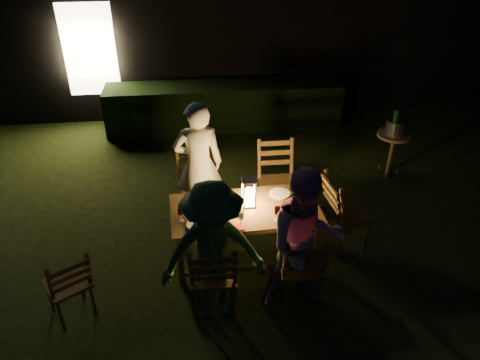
{
  "coord_description": "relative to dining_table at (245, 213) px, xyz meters",
  "views": [
    {
      "loc": [
        -1.04,
        -4.11,
        3.77
      ],
      "look_at": [
        -0.57,
        0.39,
        0.92
      ],
      "focal_mm": 35.0,
      "sensor_mm": 36.0,
      "label": 1
    }
  ],
  "objects": [
    {
      "name": "garden_envelope",
      "position": [
        0.52,
        6.01,
        0.95
      ],
      "size": [
        40.0,
        40.0,
        3.2
      ],
      "color": "black",
      "rests_on": "ground"
    },
    {
      "name": "dining_table",
      "position": [
        0.0,
        0.0,
        0.0
      ],
      "size": [
        1.72,
        0.92,
        0.7
      ],
      "rotation": [
        0.0,
        0.0,
        0.05
      ],
      "color": "brown",
      "rests_on": "ground"
    },
    {
      "name": "chair_near_left",
      "position": [
        -0.41,
        -0.79,
        -0.32
      ],
      "size": [
        0.47,
        0.5,
        1.02
      ],
      "rotation": [
        0.0,
        0.0,
        -0.04
      ],
      "color": "brown",
      "rests_on": "ground"
    },
    {
      "name": "chair_near_right",
      "position": [
        0.49,
        -0.74,
        -0.33
      ],
      "size": [
        0.44,
        0.48,
        0.98
      ],
      "rotation": [
        0.0,
        0.0,
        -0.01
      ],
      "color": "brown",
      "rests_on": "ground"
    },
    {
      "name": "chair_far_left",
      "position": [
        -0.49,
        0.75,
        -0.3
      ],
      "size": [
        0.57,
        0.6,
        1.08
      ],
      "rotation": [
        0.0,
        0.0,
        3.33
      ],
      "color": "brown",
      "rests_on": "ground"
    },
    {
      "name": "chair_far_right",
      "position": [
        0.51,
        0.8,
        -0.31
      ],
      "size": [
        0.47,
        0.51,
        1.06
      ],
      "rotation": [
        0.0,
        0.0,
        3.14
      ],
      "color": "brown",
      "rests_on": "ground"
    },
    {
      "name": "chair_end",
      "position": [
        1.23,
        0.06,
        -0.31
      ],
      "size": [
        0.55,
        0.52,
        1.04
      ],
      "rotation": [
        0.0,
        0.0,
        -1.44
      ],
      "color": "brown",
      "rests_on": "ground"
    },
    {
      "name": "chair_spare",
      "position": [
        -1.85,
        -0.72,
        -0.35
      ],
      "size": [
        0.57,
        0.58,
        0.91
      ],
      "rotation": [
        0.0,
        0.0,
        0.56
      ],
      "color": "brown",
      "rests_on": "ground"
    },
    {
      "name": "person_house_side",
      "position": [
        -0.49,
        0.79,
        0.21
      ],
      "size": [
        0.63,
        0.43,
        1.67
      ],
      "primitive_type": "imported",
      "rotation": [
        0.0,
        0.0,
        3.2
      ],
      "color": "#ECE6C9",
      "rests_on": "ground"
    },
    {
      "name": "person_opp_right",
      "position": [
        0.49,
        -0.79,
        0.18
      ],
      "size": [
        0.82,
        0.66,
        1.62
      ],
      "primitive_type": "imported",
      "rotation": [
        0.0,
        0.0,
        0.05
      ],
      "color": "#BC81A8",
      "rests_on": "ground"
    },
    {
      "name": "person_opp_left",
      "position": [
        -0.4,
        -0.84,
        0.16
      ],
      "size": [
        1.05,
        0.64,
        1.58
      ],
      "primitive_type": "imported",
      "rotation": [
        0.0,
        0.0,
        0.05
      ],
      "color": "#2B562F",
      "rests_on": "ground"
    },
    {
      "name": "lantern",
      "position": [
        0.05,
        0.05,
        0.23
      ],
      "size": [
        0.16,
        0.16,
        0.35
      ],
      "color": "white",
      "rests_on": "dining_table"
    },
    {
      "name": "plate_far_left",
      "position": [
        -0.56,
        0.19,
        0.08
      ],
      "size": [
        0.25,
        0.25,
        0.01
      ],
      "primitive_type": "cylinder",
      "color": "white",
      "rests_on": "dining_table"
    },
    {
      "name": "plate_near_left",
      "position": [
        -0.54,
        -0.25,
        0.08
      ],
      "size": [
        0.25,
        0.25,
        0.01
      ],
      "primitive_type": "cylinder",
      "color": "white",
      "rests_on": "dining_table"
    },
    {
      "name": "plate_far_right",
      "position": [
        0.44,
        0.24,
        0.08
      ],
      "size": [
        0.25,
        0.25,
        0.01
      ],
      "primitive_type": "cylinder",
      "color": "white",
      "rests_on": "dining_table"
    },
    {
      "name": "plate_near_right",
      "position": [
        0.46,
        -0.2,
        0.08
      ],
      "size": [
        0.25,
        0.25,
        0.01
      ],
      "primitive_type": "cylinder",
      "color": "white",
      "rests_on": "dining_table"
    },
    {
      "name": "wineglass_a",
      "position": [
        -0.31,
        0.26,
        0.16
      ],
      "size": [
        0.06,
        0.06,
        0.18
      ],
      "primitive_type": null,
      "color": "#59070F",
      "rests_on": "dining_table"
    },
    {
      "name": "wineglass_b",
      "position": [
        -0.71,
        -0.16,
        0.16
      ],
      "size": [
        0.06,
        0.06,
        0.18
      ],
      "primitive_type": null,
      "color": "#59070F",
      "rests_on": "dining_table"
    },
    {
      "name": "wineglass_c",
      "position": [
        0.31,
        -0.26,
        0.16
      ],
      "size": [
        0.06,
        0.06,
        0.18
      ],
      "primitive_type": null,
      "color": "#59070F",
      "rests_on": "dining_table"
    },
    {
      "name": "wineglass_d",
      "position": [
        0.61,
        0.21,
        0.16
      ],
      "size": [
        0.06,
        0.06,
        0.18
      ],
      "primitive_type": null,
      "color": "#59070F",
      "rests_on": "dining_table"
    },
    {
      "name": "wineglass_e",
      "position": [
        -0.08,
        -0.3,
        0.16
      ],
      "size": [
        0.06,
        0.06,
        0.18
      ],
      "primitive_type": null,
      "color": "silver",
      "rests_on": "dining_table"
    },
    {
      "name": "bottle_table",
      "position": [
        -0.25,
        -0.01,
        0.21
      ],
      "size": [
        0.07,
        0.07,
        0.28
      ],
      "primitive_type": "cylinder",
      "color": "#0F471E",
      "rests_on": "dining_table"
    },
    {
      "name": "napkin_left",
      "position": [
        -0.13,
        -0.33,
        0.07
      ],
      "size": [
        0.18,
        0.14,
        0.01
      ],
      "primitive_type": "cube",
      "color": "red",
      "rests_on": "dining_table"
    },
    {
      "name": "napkin_right",
      "position": [
        0.57,
        -0.27,
        0.07
      ],
      "size": [
        0.18,
        0.14,
        0.01
      ],
      "primitive_type": "cube",
      "color": "red",
      "rests_on": "dining_table"
    },
    {
      "name": "phone",
      "position": [
        -0.6,
        -0.33,
        0.07
      ],
      "size": [
        0.14,
        0.07,
        0.01
      ],
      "primitive_type": "cube",
      "color": "black",
      "rests_on": "dining_table"
    },
    {
      "name": "side_table",
      "position": [
        2.41,
        1.66,
        -0.03
      ],
      "size": [
        0.5,
        0.5,
        0.68
      ],
      "color": "olive",
      "rests_on": "ground"
    },
    {
      "name": "ice_bucket",
      "position": [
        2.41,
        1.66,
        0.16
      ],
      "size": [
        0.3,
        0.3,
        0.22
      ],
      "primitive_type": "cylinder",
      "color": "#A5A8AD",
      "rests_on": "side_table"
    },
    {
      "name": "bottle_bucket_a",
      "position": [
        2.36,
        1.62,
        0.21
      ],
      "size": [
        0.07,
        0.07,
        0.32
      ],
      "primitive_type": "cylinder",
      "color": "#0F471E",
      "rests_on": "side_table"
    },
    {
      "name": "bottle_bucket_b",
      "position": [
        2.46,
        1.7,
        0.21
      ],
      "size": [
        0.07,
        0.07,
        0.32
      ],
      "primitive_type": "cylinder",
      "color": "#0F471E",
      "rests_on": "side_table"
    }
  ]
}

